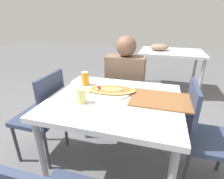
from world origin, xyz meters
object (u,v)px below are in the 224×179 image
(person_seated, at_px, (125,79))
(chair_far_seated, at_px, (126,90))
(chair_side_left, at_px, (44,112))
(pizza_main, at_px, (111,90))
(chair_side_right, at_px, (203,133))
(soda_can, at_px, (85,79))
(dining_table, at_px, (114,108))
(drink_glass, at_px, (81,96))

(person_seated, bearing_deg, chair_far_seated, -90.00)
(chair_side_left, bearing_deg, pizza_main, -82.04)
(chair_side_right, xyz_separation_m, soda_can, (-1.03, 0.11, 0.31))
(soda_can, bearing_deg, chair_side_left, -152.53)
(pizza_main, bearing_deg, chair_side_right, -0.98)
(chair_far_seated, height_order, chair_side_left, same)
(dining_table, distance_m, person_seated, 0.65)
(chair_far_seated, xyz_separation_m, soda_can, (-0.28, -0.56, 0.31))
(dining_table, bearing_deg, chair_side_right, 7.67)
(chair_side_right, height_order, drink_glass, chair_side_right)
(chair_side_left, xyz_separation_m, person_seated, (0.64, 0.63, 0.19))
(chair_far_seated, bearing_deg, chair_side_right, 138.18)
(dining_table, bearing_deg, chair_side_left, 178.54)
(chair_side_right, relative_size, pizza_main, 2.03)
(chair_side_right, relative_size, soda_can, 7.13)
(drink_glass, bearing_deg, person_seated, 78.07)
(soda_can, bearing_deg, pizza_main, -19.75)
(chair_side_right, distance_m, drink_glass, 0.99)
(chair_far_seated, height_order, drink_glass, chair_far_seated)
(chair_side_left, bearing_deg, drink_glass, -107.55)
(chair_side_right, bearing_deg, pizza_main, -90.98)
(chair_side_left, distance_m, person_seated, 0.92)
(person_seated, bearing_deg, soda_can, 57.64)
(dining_table, xyz_separation_m, soda_can, (-0.34, 0.21, 0.15))
(chair_far_seated, relative_size, soda_can, 7.13)
(chair_far_seated, bearing_deg, person_seated, 90.00)
(chair_side_right, xyz_separation_m, person_seated, (-0.75, 0.56, 0.19))
(chair_far_seated, relative_size, chair_side_left, 1.00)
(person_seated, xyz_separation_m, drink_glass, (-0.17, -0.78, 0.12))
(dining_table, xyz_separation_m, person_seated, (-0.05, 0.65, 0.02))
(chair_far_seated, height_order, soda_can, chair_far_seated)
(pizza_main, relative_size, drink_glass, 3.89)
(chair_side_right, height_order, soda_can, chair_side_right)
(chair_side_right, bearing_deg, chair_side_left, -86.87)
(pizza_main, distance_m, soda_can, 0.30)
(soda_can, distance_m, drink_glass, 0.36)
(dining_table, height_order, chair_side_right, chair_side_right)
(dining_table, height_order, drink_glass, drink_glass)
(chair_far_seated, height_order, person_seated, person_seated)
(soda_can, bearing_deg, dining_table, -31.54)
(chair_side_right, bearing_deg, soda_can, -96.19)
(soda_can, bearing_deg, person_seated, 57.64)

